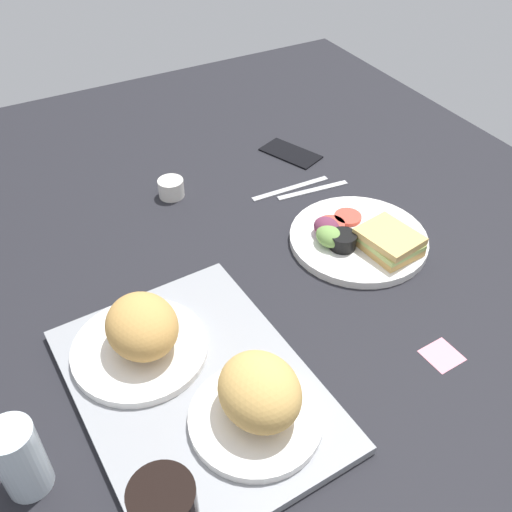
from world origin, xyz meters
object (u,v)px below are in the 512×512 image
(drinking_glass, at_px, (20,459))
(espresso_cup, at_px, (171,188))
(sticky_note, at_px, (442,355))
(fork, at_px, (313,190))
(cell_phone, at_px, (291,153))
(knife, at_px, (291,188))
(bread_plate_near, at_px, (258,399))
(serving_tray, at_px, (195,388))
(plate_with_salad, at_px, (360,239))
(bread_plate_far, at_px, (141,334))

(drinking_glass, bearing_deg, espresso_cup, -38.50)
(drinking_glass, distance_m, sticky_note, 0.64)
(fork, bearing_deg, cell_phone, -97.54)
(knife, bearing_deg, cell_phone, -119.92)
(bread_plate_near, height_order, drinking_glass, same)
(serving_tray, distance_m, knife, 0.57)
(plate_with_salad, distance_m, cell_phone, 0.37)
(cell_phone, xyz_separation_m, sticky_note, (-0.66, 0.11, -0.00))
(knife, relative_size, cell_phone, 1.32)
(cell_phone, bearing_deg, fork, 144.43)
(drinking_glass, distance_m, espresso_cup, 0.68)
(fork, bearing_deg, bread_plate_far, 34.58)
(serving_tray, xyz_separation_m, bread_plate_far, (0.10, 0.04, 0.05))
(espresso_cup, bearing_deg, cell_phone, -85.52)
(espresso_cup, relative_size, cell_phone, 0.39)
(bread_plate_near, xyz_separation_m, drinking_glass, (0.07, 0.31, -0.00))
(knife, xyz_separation_m, cell_phone, (0.13, -0.08, 0.00))
(cell_phone, bearing_deg, sticky_note, 148.36)
(serving_tray, xyz_separation_m, knife, (0.40, -0.41, -0.01))
(bread_plate_far, bearing_deg, knife, -56.71)
(serving_tray, bearing_deg, plate_with_salad, -69.32)
(drinking_glass, relative_size, cell_phone, 0.83)
(serving_tray, relative_size, knife, 2.37)
(fork, xyz_separation_m, knife, (0.03, 0.04, 0.00))
(drinking_glass, xyz_separation_m, sticky_note, (-0.10, -0.63, -0.06))
(drinking_glass, xyz_separation_m, cell_phone, (0.56, -0.74, -0.06))
(cell_phone, height_order, sticky_note, cell_phone)
(espresso_cup, bearing_deg, drinking_glass, 141.50)
(plate_with_salad, relative_size, knife, 1.44)
(drinking_glass, xyz_separation_m, fork, (0.40, -0.71, -0.06))
(knife, bearing_deg, bread_plate_near, 55.68)
(bread_plate_near, relative_size, sticky_note, 3.44)
(drinking_glass, relative_size, espresso_cup, 2.13)
(drinking_glass, xyz_separation_m, espresso_cup, (0.53, -0.42, -0.04))
(plate_with_salad, bearing_deg, cell_phone, -9.73)
(drinking_glass, height_order, knife, drinking_glass)
(drinking_glass, bearing_deg, cell_phone, -53.22)
(plate_with_salad, xyz_separation_m, espresso_cup, (0.34, 0.26, 0.00))
(espresso_cup, bearing_deg, sticky_note, -161.59)
(espresso_cup, relative_size, sticky_note, 1.00)
(bread_plate_far, height_order, plate_with_salad, bread_plate_far)
(bread_plate_far, xyz_separation_m, knife, (0.30, -0.46, -0.05))
(bread_plate_far, bearing_deg, sticky_note, -118.27)
(bread_plate_near, height_order, espresso_cup, bread_plate_near)
(serving_tray, height_order, plate_with_salad, plate_with_salad)
(drinking_glass, distance_m, knife, 0.79)
(bread_plate_near, bearing_deg, cell_phone, -34.86)
(bread_plate_near, relative_size, drinking_glass, 1.62)
(bread_plate_far, xyz_separation_m, drinking_glass, (-0.13, 0.21, 0.00))
(bread_plate_far, xyz_separation_m, fork, (0.27, -0.50, -0.05))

